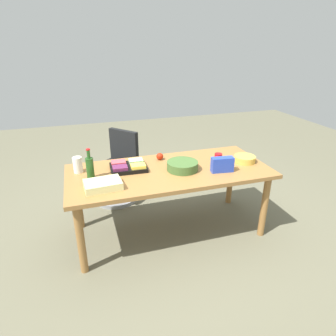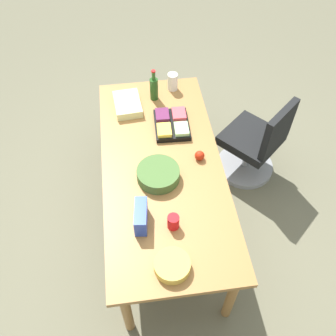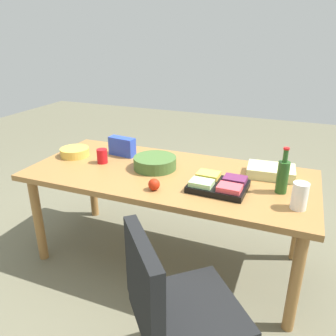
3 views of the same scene
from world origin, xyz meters
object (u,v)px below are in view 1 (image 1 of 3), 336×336
at_px(sheet_cake, 103,185).
at_px(office_chair, 117,174).
at_px(chip_bowl, 245,159).
at_px(chip_bag_blue, 222,165).
at_px(wine_bottle, 90,167).
at_px(apple_red, 160,156).
at_px(mayo_jar, 78,165).
at_px(salad_bowl, 182,166).
at_px(fruit_platter, 128,166).
at_px(red_solo_cup, 218,158).
at_px(conference_table, 169,177).

bearing_deg(sheet_cake, office_chair, -102.99).
distance_m(chip_bowl, chip_bag_blue, 0.39).
xyz_separation_m(wine_bottle, apple_red, (-0.76, -0.27, -0.08)).
bearing_deg(wine_bottle, apple_red, -160.69).
xyz_separation_m(mayo_jar, sheet_cake, (-0.20, 0.42, -0.04)).
bearing_deg(chip_bowl, salad_bowl, 0.05).
bearing_deg(apple_red, office_chair, -57.09).
relative_size(mayo_jar, fruit_platter, 0.43).
height_order(office_chair, chip_bag_blue, office_chair).
bearing_deg(fruit_platter, sheet_cake, 50.02).
distance_m(red_solo_cup, wine_bottle, 1.32).
distance_m(red_solo_cup, chip_bowl, 0.30).
relative_size(chip_bowl, fruit_platter, 0.62).
bearing_deg(conference_table, fruit_platter, -18.29).
xyz_separation_m(fruit_platter, sheet_cake, (0.29, 0.35, 0.00)).
relative_size(conference_table, sheet_cake, 6.37).
relative_size(chip_bowl, wine_bottle, 0.77).
bearing_deg(mayo_jar, apple_red, -174.43).
xyz_separation_m(chip_bowl, sheet_cake, (1.52, 0.17, 0.00)).
xyz_separation_m(red_solo_cup, fruit_platter, (0.94, -0.12, -0.02)).
relative_size(red_solo_cup, chip_bag_blue, 0.50).
relative_size(sheet_cake, chip_bag_blue, 1.45).
bearing_deg(apple_red, wine_bottle, 19.31).
xyz_separation_m(conference_table, red_solo_cup, (-0.55, -0.01, 0.13)).
height_order(sheet_cake, chip_bag_blue, chip_bag_blue).
height_order(chip_bowl, salad_bowl, salad_bowl).
xyz_separation_m(salad_bowl, fruit_platter, (0.52, -0.17, -0.01)).
xyz_separation_m(wine_bottle, fruit_platter, (-0.38, -0.10, -0.08)).
bearing_deg(chip_bowl, fruit_platter, -7.98).
bearing_deg(sheet_cake, apple_red, -142.78).
height_order(wine_bottle, apple_red, wine_bottle).
height_order(chip_bowl, sheet_cake, sheet_cake).
distance_m(office_chair, red_solo_cup, 1.41).
relative_size(red_solo_cup, salad_bowl, 0.35).
relative_size(wine_bottle, fruit_platter, 0.80).
xyz_separation_m(chip_bowl, chip_bag_blue, (0.35, 0.16, 0.04)).
relative_size(conference_table, chip_bowl, 8.88).
bearing_deg(salad_bowl, sheet_cake, 11.98).
bearing_deg(apple_red, chip_bag_blue, 135.58).
distance_m(office_chair, mayo_jar, 0.97).
distance_m(mayo_jar, chip_bowl, 1.74).
xyz_separation_m(wine_bottle, salad_bowl, (-0.90, 0.07, -0.07)).
distance_m(red_solo_cup, fruit_platter, 0.95).
bearing_deg(chip_bag_blue, apple_red, -44.42).
height_order(red_solo_cup, chip_bag_blue, chip_bag_blue).
distance_m(mayo_jar, salad_bowl, 1.04).
relative_size(chip_bowl, salad_bowl, 0.73).
relative_size(office_chair, wine_bottle, 3.01).
relative_size(apple_red, chip_bag_blue, 0.35).
bearing_deg(conference_table, office_chair, -65.34).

